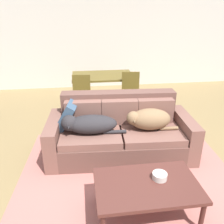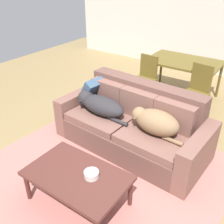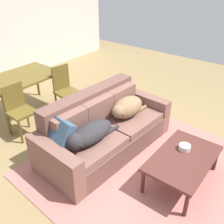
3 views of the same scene
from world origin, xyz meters
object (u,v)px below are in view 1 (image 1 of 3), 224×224
(bowl_on_coffee_table, at_px, (160,176))
(dining_chair_near_right, at_px, (131,93))
(throw_pillow_by_left_arm, at_px, (67,115))
(coffee_table, at_px, (147,187))
(dog_on_left_cushion, at_px, (88,124))
(dining_chair_near_left, at_px, (82,95))
(couch, at_px, (120,132))
(dining_table, at_px, (103,78))
(dog_on_right_cushion, at_px, (148,119))

(bowl_on_coffee_table, xyz_separation_m, dining_chair_near_right, (0.22, 2.57, 0.06))
(throw_pillow_by_left_arm, xyz_separation_m, coffee_table, (0.86, -1.39, -0.27))
(dog_on_left_cushion, relative_size, coffee_table, 0.84)
(dog_on_left_cushion, distance_m, throw_pillow_by_left_arm, 0.40)
(dog_on_left_cushion, bearing_deg, dining_chair_near_left, 96.03)
(bowl_on_coffee_table, relative_size, dining_chair_near_right, 0.17)
(couch, height_order, coffee_table, couch)
(dog_on_left_cushion, xyz_separation_m, bowl_on_coffee_table, (0.72, -1.08, -0.14))
(coffee_table, bearing_deg, couch, 93.01)
(bowl_on_coffee_table, xyz_separation_m, dining_chair_near_left, (-0.78, 2.59, 0.06))
(bowl_on_coffee_table, bearing_deg, dog_on_left_cushion, 123.52)
(bowl_on_coffee_table, bearing_deg, dining_table, 95.16)
(dining_table, bearing_deg, coffee_table, -87.63)
(couch, relative_size, bowl_on_coffee_table, 14.02)
(couch, distance_m, dog_on_right_cushion, 0.50)
(dog_on_right_cushion, distance_m, coffee_table, 1.21)
(dining_chair_near_left, xyz_separation_m, dining_chair_near_right, (1.00, -0.02, 0.01))
(coffee_table, relative_size, dining_chair_near_right, 1.17)
(dining_table, bearing_deg, dog_on_right_cushion, -77.62)
(dining_table, height_order, dining_chair_near_right, dining_chair_near_right)
(dog_on_left_cushion, height_order, dining_table, dining_table)
(coffee_table, xyz_separation_m, bowl_on_coffee_table, (0.15, 0.06, 0.08))
(bowl_on_coffee_table, xyz_separation_m, dining_table, (-0.29, 3.19, 0.24))
(dining_chair_near_right, bearing_deg, dining_chair_near_left, -172.96)
(dog_on_right_cushion, xyz_separation_m, coffee_table, (-0.33, -1.14, -0.24))
(throw_pillow_by_left_arm, relative_size, dining_table, 0.31)
(dog_on_left_cushion, relative_size, dining_table, 0.67)
(couch, distance_m, throw_pillow_by_left_arm, 0.86)
(dog_on_left_cushion, xyz_separation_m, dining_chair_near_right, (0.94, 1.49, -0.08))
(dog_on_right_cushion, bearing_deg, dog_on_left_cushion, -176.34)
(bowl_on_coffee_table, relative_size, dining_table, 0.12)
(bowl_on_coffee_table, height_order, dining_table, dining_table)
(couch, relative_size, dog_on_left_cushion, 2.42)
(throw_pillow_by_left_arm, height_order, dining_table, throw_pillow_by_left_arm)
(coffee_table, xyz_separation_m, dining_chair_near_right, (0.37, 2.63, 0.14))
(dog_on_left_cushion, relative_size, throw_pillow_by_left_arm, 2.17)
(dog_on_left_cushion, xyz_separation_m, dog_on_right_cushion, (0.89, 0.00, 0.02))
(bowl_on_coffee_table, height_order, dining_chair_near_right, dining_chair_near_right)
(throw_pillow_by_left_arm, distance_m, coffee_table, 1.66)
(coffee_table, bearing_deg, throw_pillow_by_left_arm, 121.77)
(coffee_table, distance_m, bowl_on_coffee_table, 0.18)
(throw_pillow_by_left_arm, bearing_deg, dining_chair_near_left, 79.49)
(throw_pillow_by_left_arm, distance_m, dining_table, 2.00)
(throw_pillow_by_left_arm, bearing_deg, dining_chair_near_right, 44.86)
(throw_pillow_by_left_arm, distance_m, bowl_on_coffee_table, 1.69)
(dog_on_right_cushion, bearing_deg, throw_pillow_by_left_arm, 171.54)
(bowl_on_coffee_table, distance_m, dining_chair_near_left, 2.71)
(coffee_table, bearing_deg, bowl_on_coffee_table, 21.24)
(couch, height_order, dining_table, couch)
(couch, xyz_separation_m, dining_chair_near_right, (0.44, 1.33, 0.17))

